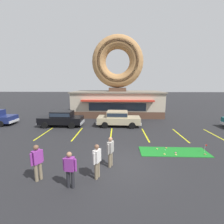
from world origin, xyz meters
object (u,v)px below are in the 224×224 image
trash_bin (69,115)px  pedestrian_clipboard_woman (97,160)px  pedestrian_leather_jacket_man (70,168)px  golf_ball (165,150)px  pedestrian_blue_sweater_man (110,150)px  car_black (62,118)px  car_champagne (118,118)px  pedestrian_hooded_kid (37,161)px  putting_flag_pin (206,147)px

trash_bin → pedestrian_clipboard_woman: bearing=-66.6°
pedestrian_clipboard_woman → pedestrian_leather_jacket_man: bearing=-145.3°
golf_ball → trash_bin: 12.98m
pedestrian_clipboard_woman → pedestrian_blue_sweater_man: bearing=61.4°
car_black → trash_bin: (-0.30, 3.38, -0.37)m
car_black → pedestrian_clipboard_woman: 10.03m
pedestrian_clipboard_woman → trash_bin: size_ratio=1.70×
golf_ball → car_champagne: (-3.10, 5.85, 0.82)m
pedestrian_hooded_kid → pedestrian_leather_jacket_man: bearing=-15.2°
golf_ball → car_champagne: bearing=117.9°
putting_flag_pin → pedestrian_hooded_kid: bearing=-161.3°
car_champagne → pedestrian_blue_sweater_man: size_ratio=2.81×
car_black → pedestrian_hooded_kid: size_ratio=2.68×
car_black → car_champagne: bearing=2.2°
car_black → pedestrian_leather_jacket_man: (3.90, -9.44, 0.02)m
putting_flag_pin → car_champagne: bearing=132.3°
pedestrian_clipboard_woman → trash_bin: pedestrian_clipboard_woman is taller
pedestrian_clipboard_woman → car_champagne: bearing=83.6°
golf_ball → pedestrian_leather_jacket_man: pedestrian_leather_jacket_man is taller
car_black → pedestrian_blue_sweater_man: pedestrian_blue_sweater_man is taller
putting_flag_pin → pedestrian_clipboard_woman: (-6.55, -2.84, 0.48)m
putting_flag_pin → car_black: car_black is taller
pedestrian_leather_jacket_man → car_black: bearing=112.4°
putting_flag_pin → pedestrian_clipboard_woman: size_ratio=0.33×
pedestrian_blue_sweater_man → pedestrian_hooded_kid: (-3.22, -1.32, 0.04)m
trash_bin → car_black: bearing=-85.0°
car_black → car_champagne: size_ratio=0.99×
putting_flag_pin → pedestrian_clipboard_woman: pedestrian_clipboard_woman is taller
pedestrian_hooded_kid → pedestrian_clipboard_woman: bearing=5.9°
putting_flag_pin → pedestrian_leather_jacket_man: 8.40m
golf_ball → pedestrian_clipboard_woman: (-4.10, -3.10, 0.87)m
pedestrian_clipboard_woman → trash_bin: 13.20m
putting_flag_pin → pedestrian_hooded_kid: pedestrian_hooded_kid is taller
golf_ball → pedestrian_hooded_kid: 7.61m
pedestrian_blue_sweater_man → car_black: bearing=125.6°
trash_bin → putting_flag_pin: bearing=-38.2°
pedestrian_blue_sweater_man → pedestrian_hooded_kid: pedestrian_hooded_kid is taller
pedestrian_clipboard_woman → car_black: bearing=119.5°
car_black → car_champagne: (5.93, 0.22, 0.00)m
car_champagne → pedestrian_blue_sweater_man: pedestrian_blue_sweater_man is taller
pedestrian_leather_jacket_man → trash_bin: (-4.20, 12.83, -0.40)m
car_black → golf_ball: bearing=-31.9°
putting_flag_pin → car_champagne: 8.27m
golf_ball → pedestrian_clipboard_woman: size_ratio=0.03×
pedestrian_blue_sweater_man → trash_bin: size_ratio=1.68×
putting_flag_pin → pedestrian_blue_sweater_man: pedestrian_blue_sweater_man is taller
pedestrian_leather_jacket_man → trash_bin: size_ratio=1.66×
golf_ball → pedestrian_clipboard_woman: bearing=-142.9°
pedestrian_blue_sweater_man → pedestrian_leather_jacket_man: bearing=-132.3°
golf_ball → pedestrian_blue_sweater_man: pedestrian_blue_sweater_man is taller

